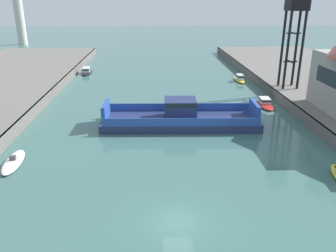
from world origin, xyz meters
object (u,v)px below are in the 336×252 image
at_px(moored_boat_mid_right, 265,103).
at_px(moored_boat_mid_left, 86,71).
at_px(moored_boat_near_left, 13,162).
at_px(moored_boat_far_left, 239,79).
at_px(crane_tower, 296,13).
at_px(chain_ferry, 180,118).

bearing_deg(moored_boat_mid_right, moored_boat_mid_left, 141.01).
relative_size(moored_boat_near_left, moored_boat_mid_right, 0.96).
relative_size(moored_boat_far_left, crane_tower, 0.39).
xyz_separation_m(moored_boat_near_left, moored_boat_far_left, (34.07, 38.00, 0.31)).
relative_size(moored_boat_near_left, moored_boat_far_left, 1.02).
bearing_deg(moored_boat_far_left, chain_ferry, -119.26).
bearing_deg(moored_boat_mid_left, moored_boat_near_left, -89.70).
bearing_deg(moored_boat_near_left, crane_tower, 32.67).
height_order(moored_boat_near_left, moored_boat_mid_left, moored_boat_mid_left).
bearing_deg(crane_tower, moored_boat_far_left, 114.04).
bearing_deg(crane_tower, moored_boat_near_left, -147.33).
xyz_separation_m(chain_ferry, moored_boat_far_left, (14.97, 26.71, -0.57)).
xyz_separation_m(moored_boat_far_left, crane_tower, (5.60, -12.56, 13.92)).
bearing_deg(moored_boat_near_left, moored_boat_mid_right, 30.54).
bearing_deg(chain_ferry, moored_boat_near_left, -149.43).
height_order(moored_boat_mid_left, crane_tower, crane_tower).
distance_m(moored_boat_mid_right, moored_boat_far_left, 17.90).
bearing_deg(moored_boat_far_left, moored_boat_near_left, -131.88).
bearing_deg(moored_boat_mid_left, moored_boat_mid_right, -38.99).
xyz_separation_m(moored_boat_mid_left, crane_tower, (39.92, -22.43, 13.94)).
distance_m(moored_boat_far_left, crane_tower, 19.56).
distance_m(moored_boat_mid_left, moored_boat_mid_right, 44.14).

